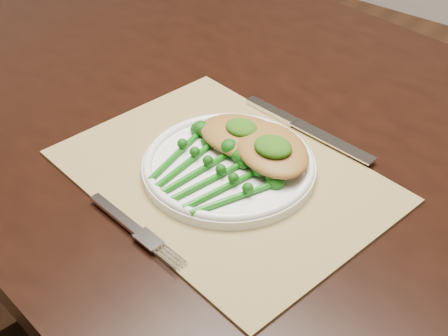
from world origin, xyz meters
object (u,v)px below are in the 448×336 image
Objects in this scene: dining_table at (239,274)px; broccolini_bundle at (204,176)px; placemat at (223,175)px; dinner_plate at (229,165)px; chicken_fillet_left at (245,137)px.

dining_table is 9.44× the size of broccolini_bundle.
broccolini_bundle is (0.07, -0.18, 0.40)m from dining_table.
dinner_plate reaches higher than placemat.
placemat is (0.07, -0.14, 0.37)m from dining_table.
broccolini_bundle reaches higher than dinner_plate.
broccolini_bundle is at bearing -97.52° from dinner_plate.
chicken_fillet_left is 0.77× the size of broccolini_bundle.
chicken_fillet_left reaches higher than dining_table.
chicken_fillet_left reaches higher than dinner_plate.
chicken_fillet_left is (0.07, -0.08, 0.40)m from dining_table.
dining_table is 7.14× the size of dinner_plate.
dining_table is at bearing 122.84° from chicken_fillet_left.
dining_table is 0.44m from broccolini_bundle.
chicken_fillet_left is at bearing 100.52° from broccolini_bundle.
dinner_plate is 0.05m from broccolini_bundle.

